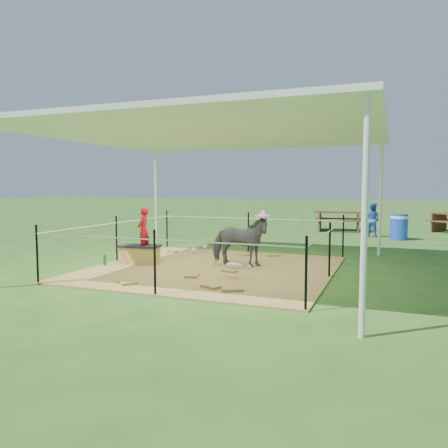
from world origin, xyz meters
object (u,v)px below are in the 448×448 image
(trash_barrel, at_px, (399,227))
(picnic_table_near, at_px, (339,221))
(pony, at_px, (239,241))
(distant_person, at_px, (372,220))
(foal, at_px, (234,264))
(woman, at_px, (143,225))
(straw_bale, at_px, (140,255))
(green_bottle, at_px, (105,260))

(trash_barrel, distance_m, picnic_table_near, 2.90)
(pony, bearing_deg, picnic_table_near, -11.42)
(picnic_table_near, height_order, distant_person, distant_person)
(foal, xyz_separation_m, picnic_table_near, (0.74, 9.26, 0.08))
(woman, distance_m, foal, 2.39)
(pony, distance_m, distant_person, 7.03)
(straw_bale, bearing_deg, foal, -15.91)
(green_bottle, relative_size, picnic_table_near, 0.12)
(foal, height_order, picnic_table_near, picnic_table_near)
(woman, distance_m, distant_person, 8.25)
(green_bottle, bearing_deg, foal, -4.25)
(woman, height_order, picnic_table_near, woman)
(straw_bale, relative_size, trash_barrel, 0.97)
(pony, xyz_separation_m, trash_barrel, (3.05, 6.08, -0.14))
(green_bottle, height_order, pony, pony)
(green_bottle, distance_m, distant_person, 8.98)
(picnic_table_near, bearing_deg, distant_person, -56.93)
(woman, xyz_separation_m, foal, (2.23, -0.66, -0.56))
(woman, relative_size, distant_person, 0.84)
(straw_bale, xyz_separation_m, green_bottle, (-0.55, -0.45, -0.06))
(trash_barrel, bearing_deg, green_bottle, -129.00)
(picnic_table_near, distance_m, distant_person, 1.94)
(green_bottle, height_order, foal, foal)
(foal, relative_size, picnic_table_near, 0.51)
(distant_person, bearing_deg, green_bottle, 78.73)
(straw_bale, height_order, picnic_table_near, picnic_table_near)
(green_bottle, bearing_deg, woman, 34.70)
(straw_bale, relative_size, picnic_table_near, 0.45)
(green_bottle, relative_size, foal, 0.24)
(straw_bale, xyz_separation_m, pony, (2.05, 0.44, 0.34))
(trash_barrel, bearing_deg, pony, -116.60)
(straw_bale, relative_size, pony, 0.64)
(foal, bearing_deg, pony, 109.07)
(trash_barrel, height_order, distant_person, distant_person)
(trash_barrel, bearing_deg, foal, -111.06)
(green_bottle, height_order, distant_person, distant_person)
(green_bottle, relative_size, trash_barrel, 0.27)
(green_bottle, xyz_separation_m, distant_person, (4.84, 7.55, 0.42))
(pony, xyz_separation_m, distant_person, (2.24, 6.66, 0.02))
(green_bottle, xyz_separation_m, foal, (2.88, -0.21, 0.14))
(picnic_table_near, bearing_deg, straw_bale, -115.73)
(foal, relative_size, distant_person, 0.80)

